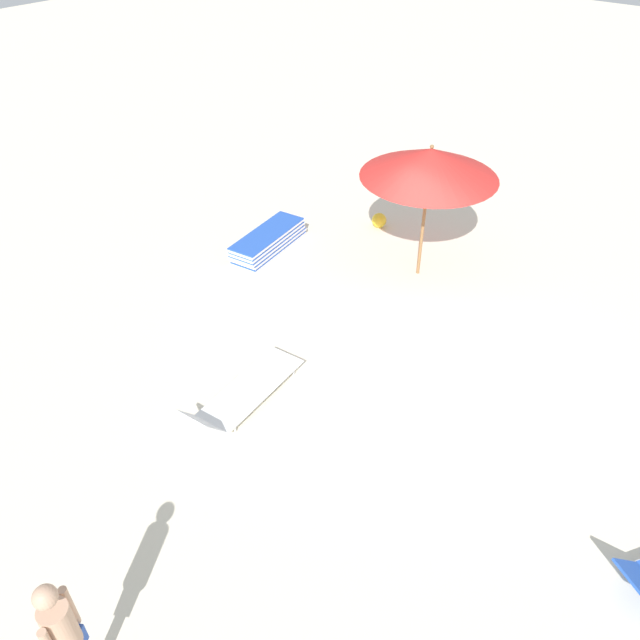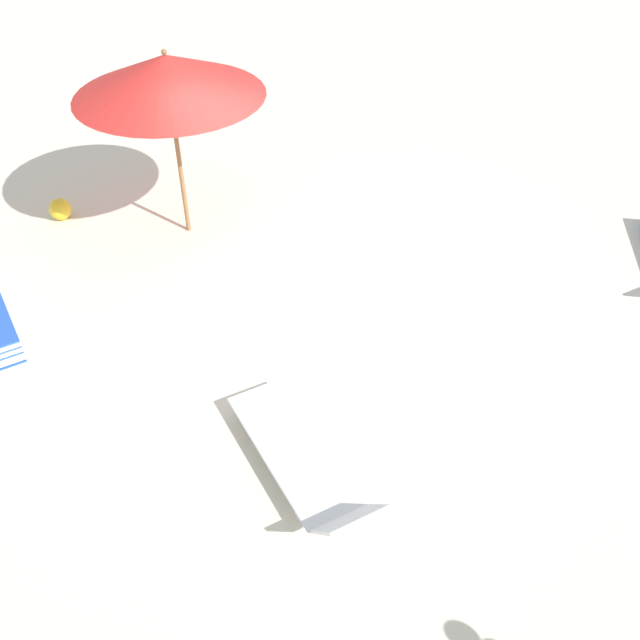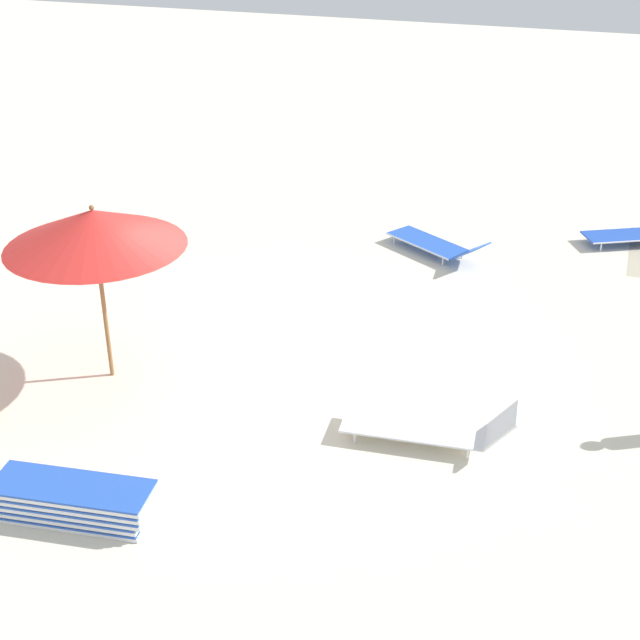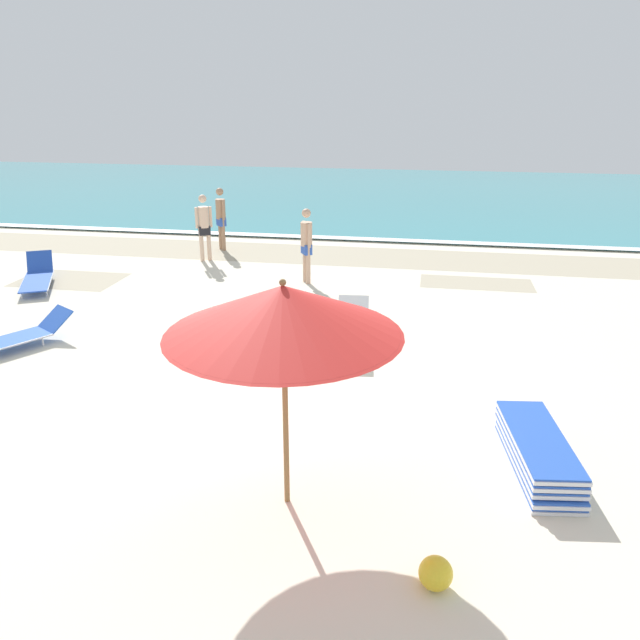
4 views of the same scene
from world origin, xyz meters
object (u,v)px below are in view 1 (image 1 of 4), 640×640
object	(u,v)px
beach_umbrella	(430,163)
sun_lounger_near_water_left	(242,394)
beach_ball	(379,220)
lounger_stack	(268,241)
beachgoer_shoreline_child	(65,636)

from	to	relation	value
beach_umbrella	sun_lounger_near_water_left	world-z (taller)	beach_umbrella
beach_ball	sun_lounger_near_water_left	bearing A→B (deg)	104.82
sun_lounger_near_water_left	lounger_stack	bearing A→B (deg)	-57.61
lounger_stack	beachgoer_shoreline_child	xyz separation A→B (m)	(-4.25, 7.18, 0.79)
sun_lounger_near_water_left	beach_umbrella	bearing A→B (deg)	-96.76
beach_ball	lounger_stack	bearing A→B (deg)	61.45
sun_lounger_near_water_left	beachgoer_shoreline_child	bearing A→B (deg)	107.43
beachgoer_shoreline_child	sun_lounger_near_water_left	bearing A→B (deg)	-8.86
beach_umbrella	beach_ball	world-z (taller)	beach_umbrella
lounger_stack	beachgoer_shoreline_child	distance (m)	8.38
beach_umbrella	sun_lounger_near_water_left	distance (m)	5.07
beachgoer_shoreline_child	beach_umbrella	bearing A→B (deg)	-21.86
beach_umbrella	sun_lounger_near_water_left	size ratio (longest dim) A/B	1.16
beach_umbrella	beach_ball	xyz separation A→B (m)	(1.61, -1.02, -2.07)
beach_umbrella	sun_lounger_near_water_left	bearing A→B (deg)	88.58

